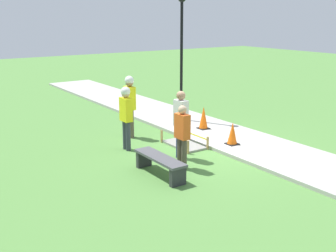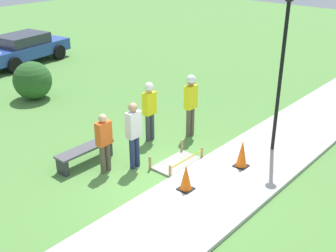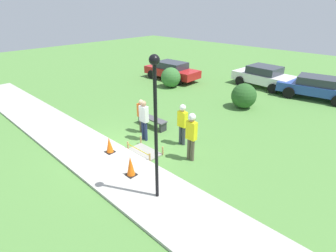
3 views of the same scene
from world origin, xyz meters
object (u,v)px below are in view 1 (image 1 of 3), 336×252
Objects in this scene: traffic_cone_far_patch at (204,118)px; bystander_in_orange_shirt at (182,134)px; bystander_in_gray_shirt at (181,120)px; worker_assistant at (130,100)px; park_bench at (160,162)px; traffic_cone_near_patch at (232,133)px; worker_supervisor at (126,112)px; lamppost_near at (182,41)px.

bystander_in_orange_shirt is (-2.41, 2.63, 0.45)m from traffic_cone_far_patch.
bystander_in_gray_shirt is (0.65, -0.43, 0.14)m from bystander_in_orange_shirt.
park_bench is at bearing 162.67° from worker_assistant.
bystander_in_gray_shirt reaches higher than traffic_cone_far_patch.
worker_supervisor reaches higher than traffic_cone_near_patch.
lamppost_near is at bearing -36.04° from bystander_in_gray_shirt.
park_bench is 0.93m from bystander_in_orange_shirt.
worker_supervisor is (1.54, 2.65, 0.68)m from traffic_cone_near_patch.
lamppost_near reaches higher than bystander_in_orange_shirt.
worker_supervisor is at bearing 11.05° from bystander_in_orange_shirt.
worker_supervisor is at bearing -8.00° from park_bench.
lamppost_near reaches higher than worker_assistant.
park_bench is at bearing 126.73° from traffic_cone_far_patch.
worker_assistant is 1.06× the size of bystander_in_gray_shirt.
bystander_in_orange_shirt is 5.14m from lamppost_near.
traffic_cone_far_patch is 2.83m from lamppost_near.
bystander_in_orange_shirt reaches higher than traffic_cone_far_patch.
worker_assistant reaches higher than bystander_in_gray_shirt.
traffic_cone_near_patch is 0.34× the size of worker_assistant.
traffic_cone_far_patch is at bearing -84.54° from worker_supervisor.
bystander_in_gray_shirt is at bearing -33.17° from bystander_in_orange_shirt.
worker_assistant reaches higher than traffic_cone_far_patch.
traffic_cone_near_patch is 4.14m from lamppost_near.
worker_assistant is at bearing -5.29° from bystander_in_orange_shirt.
worker_supervisor is 1.13× the size of bystander_in_orange_shirt.
worker_assistant reaches higher than worker_supervisor.
worker_supervisor is at bearing 118.68° from lamppost_near.
park_bench is 3.53m from worker_assistant.
traffic_cone_near_patch is 0.41× the size of bystander_in_orange_shirt.
traffic_cone_near_patch is at bearing -143.23° from worker_assistant.
traffic_cone_near_patch is at bearing 167.76° from traffic_cone_far_patch.
lamppost_near is at bearing -61.32° from worker_supervisor.
bystander_in_gray_shirt reaches higher than park_bench.
bystander_in_gray_shirt is 0.43× the size of lamppost_near.
park_bench is at bearing 97.21° from bystander_in_orange_shirt.
park_bench is at bearing 102.80° from traffic_cone_near_patch.
traffic_cone_far_patch is 4.19m from park_bench.
worker_assistant is at bearing 105.48° from lamppost_near.
park_bench is at bearing 172.00° from worker_supervisor.
traffic_cone_far_patch is at bearing -47.48° from bystander_in_orange_shirt.
lamppost_near is (0.68, -2.47, 1.70)m from worker_assistant.
park_bench is at bearing 122.85° from bystander_in_gray_shirt.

